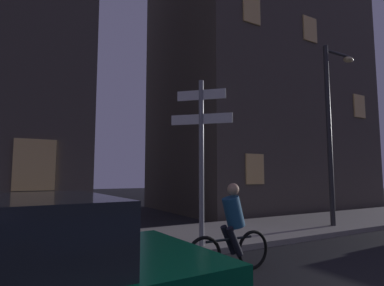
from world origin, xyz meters
TOP-DOWN VIEW (x-y plane):
  - sidewalk_kerb at (0.00, 6.82)m, footprint 40.00×3.38m
  - signpost at (0.14, 5.55)m, footprint 1.09×1.09m
  - street_lamp at (5.56, 5.93)m, footprint 1.56×0.28m
  - cyclist at (-0.23, 3.92)m, footprint 1.82×0.33m
  - building_right_block at (8.18, 12.46)m, footprint 10.72×7.34m

SIDE VIEW (x-z plane):
  - sidewalk_kerb at x=0.00m, z-range 0.00..0.14m
  - cyclist at x=-0.23m, z-range -0.06..1.55m
  - signpost at x=0.14m, z-range 0.47..4.37m
  - street_lamp at x=5.56m, z-range 0.68..6.71m
  - building_right_block at x=8.18m, z-range 0.00..16.28m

